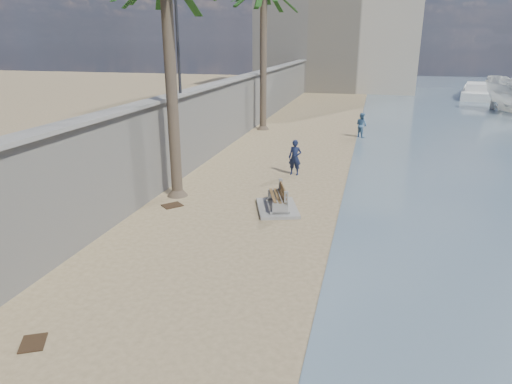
{
  "coord_description": "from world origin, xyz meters",
  "views": [
    {
      "loc": [
        2.91,
        -6.19,
        5.78
      ],
      "look_at": [
        -0.5,
        7.0,
        1.2
      ],
      "focal_mm": 32.0,
      "sensor_mm": 36.0,
      "label": 1
    }
  ],
  "objects_px": {
    "bench_far": "(277,200)",
    "person_b": "(361,124)",
    "yacht_far": "(477,93)",
    "person_a": "(295,155)"
  },
  "relations": [
    {
      "from": "person_a",
      "to": "yacht_far",
      "type": "bearing_deg",
      "value": 73.63
    },
    {
      "from": "yacht_far",
      "to": "person_b",
      "type": "bearing_deg",
      "value": 167.06
    },
    {
      "from": "person_a",
      "to": "yacht_far",
      "type": "distance_m",
      "value": 36.24
    },
    {
      "from": "person_b",
      "to": "person_a",
      "type": "bearing_deg",
      "value": 117.54
    },
    {
      "from": "bench_far",
      "to": "yacht_far",
      "type": "xyz_separation_m",
      "value": [
        13.4,
        38.13,
        -0.01
      ]
    },
    {
      "from": "yacht_far",
      "to": "bench_far",
      "type": "bearing_deg",
      "value": 172.0
    },
    {
      "from": "person_a",
      "to": "yacht_far",
      "type": "xyz_separation_m",
      "value": [
        13.57,
        33.6,
        -0.55
      ]
    },
    {
      "from": "bench_far",
      "to": "yacht_far",
      "type": "height_order",
      "value": "yacht_far"
    },
    {
      "from": "bench_far",
      "to": "yacht_far",
      "type": "bearing_deg",
      "value": 70.64
    },
    {
      "from": "bench_far",
      "to": "person_b",
      "type": "distance_m",
      "value": 13.94
    }
  ]
}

